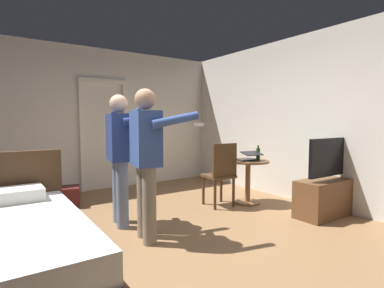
{
  "coord_description": "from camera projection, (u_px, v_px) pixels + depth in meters",
  "views": [
    {
      "loc": [
        -1.57,
        -2.67,
        1.33
      ],
      "look_at": [
        0.64,
        0.56,
        1.03
      ],
      "focal_mm": 28.24,
      "sensor_mm": 36.0,
      "label": 1
    }
  ],
  "objects": [
    {
      "name": "doorway_frame",
      "position": [
        104.0,
        126.0,
        5.84
      ],
      "size": [
        0.93,
        0.08,
        2.13
      ],
      "color": "white",
      "rests_on": "ground_plane"
    },
    {
      "name": "wooden_chair",
      "position": [
        221.0,
        172.0,
        4.65
      ],
      "size": [
        0.46,
        0.46,
        0.99
      ],
      "color": "#4C331E",
      "rests_on": "ground_plane"
    },
    {
      "name": "ground_plane",
      "position": [
        172.0,
        247.0,
        3.18
      ],
      "size": [
        6.91,
        6.91,
        0.0
      ],
      "primitive_type": "plane",
      "color": "olive"
    },
    {
      "name": "suitcase_dark",
      "position": [
        61.0,
        197.0,
        4.68
      ],
      "size": [
        0.61,
        0.5,
        0.3
      ],
      "primitive_type": "cube",
      "rotation": [
        0.0,
        0.0,
        -0.27
      ],
      "color": "#4C1919",
      "rests_on": "ground_plane"
    },
    {
      "name": "bottle_on_table",
      "position": [
        258.0,
        154.0,
        4.84
      ],
      "size": [
        0.06,
        0.06,
        0.24
      ],
      "color": "#254315",
      "rests_on": "side_table"
    },
    {
      "name": "tv_flatscreen",
      "position": [
        328.0,
        193.0,
        4.24
      ],
      "size": [
        1.05,
        0.4,
        1.09
      ],
      "color": "brown",
      "rests_on": "ground_plane"
    },
    {
      "name": "person_striped_shirt",
      "position": [
        120.0,
        150.0,
        3.81
      ],
      "size": [
        0.65,
        0.67,
        1.66
      ],
      "color": "slate",
      "rests_on": "ground_plane"
    },
    {
      "name": "wall_right",
      "position": [
        326.0,
        119.0,
        4.61
      ],
      "size": [
        0.12,
        6.53,
        2.71
      ],
      "primitive_type": "cube",
      "color": "silver",
      "rests_on": "ground_plane"
    },
    {
      "name": "laptop",
      "position": [
        249.0,
        157.0,
        4.77
      ],
      "size": [
        0.35,
        0.36,
        0.15
      ],
      "color": "black",
      "rests_on": "side_table"
    },
    {
      "name": "side_table",
      "position": [
        248.0,
        174.0,
        4.85
      ],
      "size": [
        0.67,
        0.67,
        0.7
      ],
      "color": "brown",
      "rests_on": "ground_plane"
    },
    {
      "name": "wall_back",
      "position": [
        86.0,
        120.0,
        5.71
      ],
      "size": [
        5.57,
        0.12,
        2.71
      ],
      "primitive_type": "cube",
      "color": "silver",
      "rests_on": "ground_plane"
    },
    {
      "name": "person_blue_shirt",
      "position": [
        147.0,
        154.0,
        3.3
      ],
      "size": [
        0.69,
        0.66,
        1.68
      ],
      "color": "gray",
      "rests_on": "ground_plane"
    }
  ]
}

